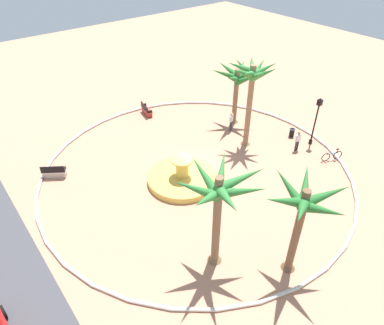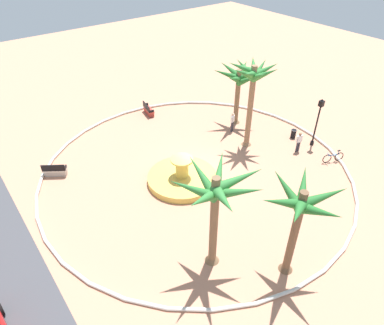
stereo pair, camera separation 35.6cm
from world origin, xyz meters
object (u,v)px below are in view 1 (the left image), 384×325
at_px(palm_tree_far_side, 219,196).
at_px(person_cyclist_helmet, 298,140).
at_px(lamppost, 316,118).
at_px(palm_tree_by_curb, 303,208).
at_px(person_cyclist_photo, 231,121).
at_px(trash_bin, 292,132).
at_px(bicycle_red_frame, 332,156).
at_px(bench_west, 54,173).
at_px(palm_tree_near_fountain, 237,80).
at_px(bench_east, 147,111).
at_px(palm_tree_mid_plaza, 252,80).
at_px(fountain, 182,178).

bearing_deg(palm_tree_far_side, person_cyclist_helmet, -71.35).
bearing_deg(lamppost, palm_tree_by_curb, 121.19).
height_order(lamppost, person_cyclist_helmet, lamppost).
bearing_deg(person_cyclist_photo, palm_tree_far_side, 133.14).
relative_size(trash_bin, bicycle_red_frame, 0.45).
height_order(bench_west, lamppost, lamppost).
bearing_deg(palm_tree_by_curb, trash_bin, -52.10).
height_order(lamppost, trash_bin, lamppost).
height_order(palm_tree_near_fountain, bench_east, palm_tree_near_fountain).
bearing_deg(bench_east, bench_west, 110.91).
relative_size(palm_tree_by_curb, palm_tree_mid_plaza, 0.82).
bearing_deg(lamppost, fountain, 76.87).
bearing_deg(palm_tree_mid_plaza, bench_east, 21.03).
bearing_deg(lamppost, bench_east, 31.88).
height_order(fountain, bench_east, fountain).
distance_m(fountain, palm_tree_near_fountain, 9.94).
bearing_deg(bicycle_red_frame, palm_tree_by_curb, 112.57).
distance_m(lamppost, bicycle_red_frame, 3.13).
relative_size(bench_west, lamppost, 0.40).
relative_size(palm_tree_mid_plaza, person_cyclist_helmet, 4.07).
bearing_deg(bench_west, person_cyclist_helmet, -117.72).
bearing_deg(palm_tree_by_curb, fountain, -0.22).
height_order(palm_tree_by_curb, palm_tree_far_side, palm_tree_far_side).
bearing_deg(bicycle_red_frame, bench_east, 25.27).
bearing_deg(bench_west, palm_tree_far_side, -162.06).
relative_size(palm_tree_mid_plaza, person_cyclist_photo, 3.98).
bearing_deg(trash_bin, fountain, 84.92).
relative_size(palm_tree_mid_plaza, bench_east, 4.03).
height_order(bench_east, bicycle_red_frame, bench_east).
distance_m(palm_tree_near_fountain, lamppost, 6.92).
height_order(palm_tree_far_side, bench_west, palm_tree_far_side).
bearing_deg(palm_tree_by_curb, person_cyclist_photo, -31.23).
bearing_deg(person_cyclist_helmet, palm_tree_by_curb, 126.02).
bearing_deg(bench_west, palm_tree_by_curb, -156.16).
xyz_separation_m(fountain, person_cyclist_helmet, (-2.43, -9.15, 0.64)).
height_order(palm_tree_mid_plaza, trash_bin, palm_tree_mid_plaza).
distance_m(palm_tree_by_curb, person_cyclist_photo, 14.37).
bearing_deg(trash_bin, palm_tree_mid_plaza, 67.12).
bearing_deg(bench_west, bench_east, -69.09).
bearing_deg(palm_tree_near_fountain, bicycle_red_frame, -169.13).
xyz_separation_m(palm_tree_far_side, bench_west, (12.30, 3.98, -4.23)).
distance_m(palm_tree_by_curb, bench_east, 19.46).
height_order(bicycle_red_frame, person_cyclist_photo, person_cyclist_photo).
distance_m(bench_west, lamppost, 19.51).
bearing_deg(person_cyclist_photo, person_cyclist_helmet, -159.84).
xyz_separation_m(bench_east, bench_west, (-3.79, 9.92, 0.00)).
relative_size(fountain, palm_tree_mid_plaza, 0.71).
bearing_deg(palm_tree_far_side, lamppost, -73.92).
bearing_deg(person_cyclist_photo, bench_east, 30.13).
bearing_deg(person_cyclist_helmet, palm_tree_mid_plaza, 38.23).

